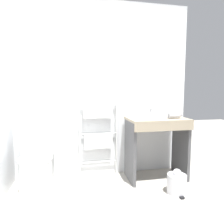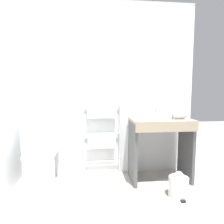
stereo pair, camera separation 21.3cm
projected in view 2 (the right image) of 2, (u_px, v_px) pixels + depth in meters
name	position (u px, v px, depth m)	size (l,w,h in m)	color
wall_back	(104.00, 90.00, 2.98)	(2.68, 0.12, 2.54)	silver
toilet	(40.00, 163.00, 2.60)	(0.41, 0.56, 0.76)	white
towel_radiator	(102.00, 129.00, 2.92)	(0.57, 0.06, 1.10)	silver
vanity_counter	(160.00, 140.00, 2.77)	(0.81, 0.53, 0.88)	gray
sink_basin	(160.00, 116.00, 2.78)	(0.33, 0.33, 0.06)	white
faucet	(156.00, 111.00, 2.95)	(0.02, 0.10, 0.13)	silver
cup_near_wall	(135.00, 114.00, 2.85)	(0.07, 0.07, 0.10)	white
cup_near_edge	(143.00, 114.00, 2.84)	(0.08, 0.08, 0.09)	white
hair_dryer	(179.00, 116.00, 2.70)	(0.22, 0.17, 0.08)	#B7B7BC
trash_bin	(179.00, 186.00, 2.38)	(0.23, 0.27, 0.31)	silver
bath_mat	(35.00, 213.00, 2.05)	(0.56, 0.36, 0.01)	#B2BCCC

